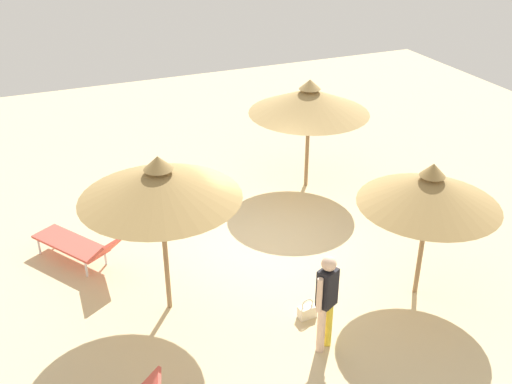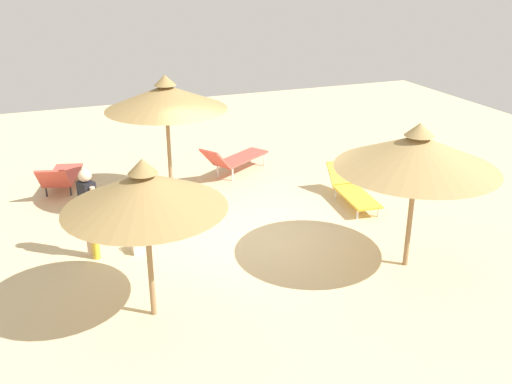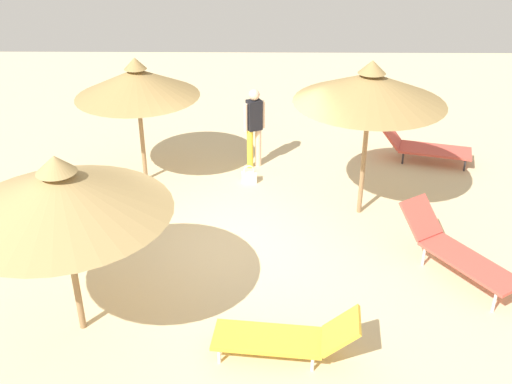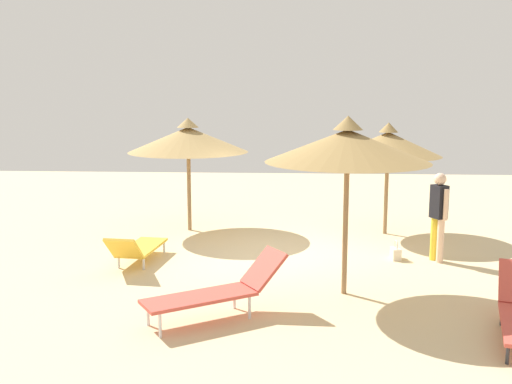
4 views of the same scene
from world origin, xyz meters
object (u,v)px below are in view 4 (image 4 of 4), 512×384
Objects in this scene: parasol_umbrella_back at (188,140)px; handbag at (396,253)px; parasol_umbrella_edge at (348,146)px; parasol_umbrella_front at (388,144)px; lounge_chair_near_left at (219,289)px; person_standing_center at (439,211)px; lounge_chair_near_right at (137,248)px.

parasol_umbrella_back is 5.34m from handbag.
parasol_umbrella_edge is at bearing -119.57° from handbag.
parasol_umbrella_back is (-4.54, 0.09, 0.07)m from parasol_umbrella_front.
lounge_chair_near_left is 5.50× the size of handbag.
parasol_umbrella_front is 0.89× the size of parasol_umbrella_edge.
parasol_umbrella_back is 1.61× the size of person_standing_center.
person_standing_center is (1.94, 1.98, -1.42)m from parasol_umbrella_edge.
parasol_umbrella_front is 4.54m from parasol_umbrella_back.
parasol_umbrella_edge is 1.49× the size of lounge_chair_near_right.
lounge_chair_near_right reaches higher than handbag.
parasol_umbrella_front is 4.41m from parasol_umbrella_edge.
parasol_umbrella_edge is at bearing -134.35° from person_standing_center.
person_standing_center reaches higher than lounge_chair_near_right.
handbag is (4.43, -2.22, -2.01)m from parasol_umbrella_back.
person_standing_center is at bearing -73.72° from parasol_umbrella_front.
parasol_umbrella_edge is 7.54× the size of handbag.
person_standing_center is at bearing 45.65° from parasol_umbrella_edge.
parasol_umbrella_edge is 1.67× the size of person_standing_center.
lounge_chair_near_left is (1.35, -5.49, -1.70)m from parasol_umbrella_back.
lounge_chair_near_left is (-3.19, -5.39, -1.63)m from parasol_umbrella_front.
handbag is at bearing -26.63° from parasol_umbrella_back.
lounge_chair_near_left is 1.22× the size of person_standing_center.
parasol_umbrella_edge is 2.99m from lounge_chair_near_left.
lounge_chair_near_right is at bearing -151.56° from parasol_umbrella_front.
person_standing_center is (3.84, 3.17, 0.55)m from lounge_chair_near_left.
parasol_umbrella_back is at bearing 153.37° from handbag.
parasol_umbrella_front is 6.68× the size of handbag.
parasol_umbrella_front reaches higher than person_standing_center.
lounge_chair_near_right is at bearing 125.24° from lounge_chair_near_left.
parasol_umbrella_back reaches higher than lounge_chair_near_left.
parasol_umbrella_front is at bearing 28.44° from lounge_chair_near_right.
parasol_umbrella_back reaches higher than person_standing_center.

